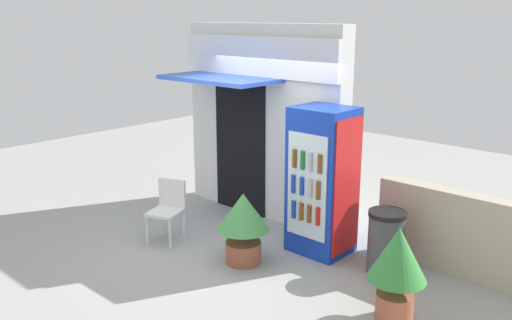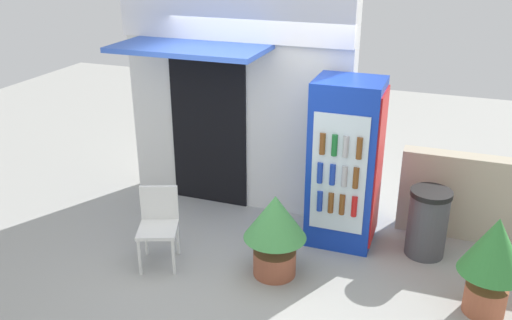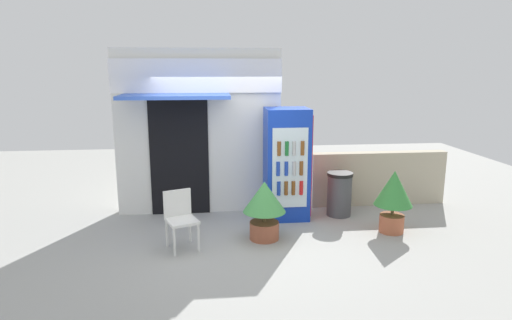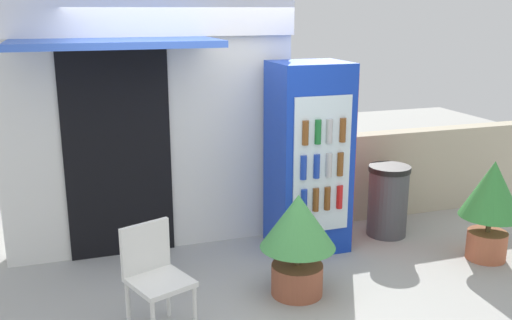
% 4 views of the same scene
% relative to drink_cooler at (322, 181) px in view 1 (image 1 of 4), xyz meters
% --- Properties ---
extents(ground, '(16.00, 16.00, 0.00)m').
position_rel_drink_cooler_xyz_m(ground, '(-1.09, -0.81, -0.99)').
color(ground, '#A3A39E').
extents(storefront_building, '(2.99, 1.23, 2.99)m').
position_rel_drink_cooler_xyz_m(storefront_building, '(-1.57, 0.54, 0.57)').
color(storefront_building, silver).
rests_on(storefront_building, ground).
extents(drink_cooler, '(0.78, 0.72, 1.97)m').
position_rel_drink_cooler_xyz_m(drink_cooler, '(0.00, 0.00, 0.00)').
color(drink_cooler, '#1438B2').
rests_on(drink_cooler, ground).
extents(plastic_chair, '(0.55, 0.57, 0.86)m').
position_rel_drink_cooler_xyz_m(plastic_chair, '(-1.81, -1.16, -0.48)').
color(plastic_chair, silver).
rests_on(plastic_chair, ground).
extents(potted_plant_near_shop, '(0.67, 0.67, 0.94)m').
position_rel_drink_cooler_xyz_m(potted_plant_near_shop, '(-0.52, -0.97, -0.41)').
color(potted_plant_near_shop, '#995138').
rests_on(potted_plant_near_shop, ground).
extents(potted_plant_curbside, '(0.62, 0.62, 1.04)m').
position_rel_drink_cooler_xyz_m(potted_plant_curbside, '(1.60, -0.90, -0.34)').
color(potted_plant_curbside, '#AD5B3D').
rests_on(potted_plant_curbside, ground).
extents(trash_bin, '(0.46, 0.46, 0.81)m').
position_rel_drink_cooler_xyz_m(trash_bin, '(0.98, -0.00, -0.58)').
color(trash_bin, '#47474C').
rests_on(trash_bin, ground).
extents(stone_boundary_wall, '(2.67, 0.24, 1.05)m').
position_rel_drink_cooler_xyz_m(stone_boundary_wall, '(1.93, 0.59, -0.46)').
color(stone_boundary_wall, '#B7AD93').
rests_on(stone_boundary_wall, ground).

